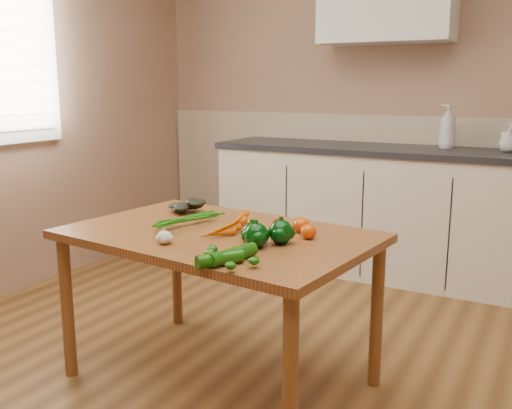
{
  "coord_description": "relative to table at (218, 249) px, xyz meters",
  "views": [
    {
      "loc": [
        1.06,
        -1.68,
        1.31
      ],
      "look_at": [
        -0.17,
        0.58,
        0.77
      ],
      "focal_mm": 40.0,
      "sensor_mm": 36.0,
      "label": 1
    }
  ],
  "objects": [
    {
      "name": "pepper_c",
      "position": [
        0.26,
        -0.13,
        0.13
      ],
      "size": [
        0.1,
        0.1,
        0.1
      ],
      "primitive_type": "sphere",
      "color": "#023007",
      "rests_on": "table"
    },
    {
      "name": "counter_run",
      "position": [
        0.43,
        1.86,
        -0.16
      ],
      "size": [
        2.84,
        0.64,
        1.14
      ],
      "color": "beige",
      "rests_on": "ground"
    },
    {
      "name": "soap_bottle_a",
      "position": [
        0.57,
        1.98,
        0.43
      ],
      "size": [
        0.14,
        0.14,
        0.29
      ],
      "primitive_type": "imported",
      "rotation": [
        0.0,
        0.0,
        4.45
      ],
      "color": "silver",
      "rests_on": "counter_run"
    },
    {
      "name": "tomato_a",
      "position": [
        0.23,
        0.13,
        0.11
      ],
      "size": [
        0.06,
        0.06,
        0.06
      ],
      "primitive_type": "ellipsoid",
      "color": "#870208",
      "rests_on": "table"
    },
    {
      "name": "table",
      "position": [
        0.0,
        0.0,
        0.0
      ],
      "size": [
        1.38,
        0.97,
        0.69
      ],
      "rotation": [
        0.0,
        0.0,
        -0.11
      ],
      "color": "brown",
      "rests_on": "ground"
    },
    {
      "name": "garlic_bulb",
      "position": [
        -0.09,
        -0.26,
        0.1
      ],
      "size": [
        0.06,
        0.06,
        0.05
      ],
      "primitive_type": "ellipsoid",
      "color": "beige",
      "rests_on": "table"
    },
    {
      "name": "soap_bottle_c",
      "position": [
        0.96,
        1.92,
        0.36
      ],
      "size": [
        0.14,
        0.14,
        0.15
      ],
      "primitive_type": "imported",
      "rotation": [
        0.0,
        0.0,
        0.24
      ],
      "color": "silver",
      "rests_on": "counter_run"
    },
    {
      "name": "carrot_bunch",
      "position": [
        -0.02,
        0.01,
        0.11
      ],
      "size": [
        0.26,
        0.21,
        0.06
      ],
      "primitive_type": null,
      "rotation": [
        0.0,
        0.0,
        -0.11
      ],
      "color": "#D25B04",
      "rests_on": "table"
    },
    {
      "name": "soap_bottle_b",
      "position": [
        0.97,
        1.99,
        0.37
      ],
      "size": [
        0.12,
        0.12,
        0.18
      ],
      "primitive_type": "imported",
      "rotation": [
        0.0,
        0.0,
        3.88
      ],
      "color": "silver",
      "rests_on": "counter_run"
    },
    {
      "name": "pepper_a",
      "position": [
        0.21,
        -0.08,
        0.12
      ],
      "size": [
        0.08,
        0.08,
        0.08
      ],
      "primitive_type": "sphere",
      "color": "#023007",
      "rests_on": "table"
    },
    {
      "name": "tomato_b",
      "position": [
        0.32,
        0.16,
        0.11
      ],
      "size": [
        0.07,
        0.07,
        0.07
      ],
      "primitive_type": "ellipsoid",
      "color": "#D54205",
      "rests_on": "table"
    },
    {
      "name": "leafy_greens",
      "position": [
        -0.34,
        0.24,
        0.12
      ],
      "size": [
        0.19,
        0.17,
        0.09
      ],
      "primitive_type": null,
      "color": "black",
      "rests_on": "table"
    },
    {
      "name": "room",
      "position": [
        0.22,
        -0.16,
        0.63
      ],
      "size": [
        4.04,
        5.04,
        2.64
      ],
      "color": "brown",
      "rests_on": "ground"
    },
    {
      "name": "pepper_b",
      "position": [
        0.32,
        -0.04,
        0.13
      ],
      "size": [
        0.1,
        0.1,
        0.1
      ],
      "primitive_type": "sphere",
      "color": "#023007",
      "rests_on": "table"
    },
    {
      "name": "zucchini_a",
      "position": [
        0.27,
        -0.34,
        0.1
      ],
      "size": [
        0.1,
        0.22,
        0.05
      ],
      "primitive_type": "cylinder",
      "rotation": [
        1.57,
        0.0,
        -0.26
      ],
      "color": "#0F4407",
      "rests_on": "table"
    },
    {
      "name": "tomato_c",
      "position": [
        0.39,
        0.08,
        0.11
      ],
      "size": [
        0.07,
        0.07,
        0.06
      ],
      "primitive_type": "ellipsoid",
      "color": "#D54205",
      "rests_on": "table"
    },
    {
      "name": "zucchini_b",
      "position": [
        0.26,
        -0.4,
        0.1
      ],
      "size": [
        0.13,
        0.17,
        0.05
      ],
      "primitive_type": "cylinder",
      "rotation": [
        1.57,
        0.0,
        -0.57
      ],
      "color": "#0F4407",
      "rests_on": "table"
    }
  ]
}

